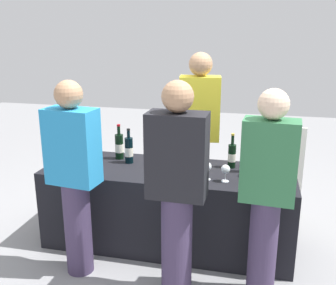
{
  "coord_description": "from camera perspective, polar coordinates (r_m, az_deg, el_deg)",
  "views": [
    {
      "loc": [
        0.74,
        -3.2,
        1.94
      ],
      "look_at": [
        0.0,
        0.0,
        0.98
      ],
      "focal_mm": 41.98,
      "sensor_mm": 36.0,
      "label": 1
    }
  ],
  "objects": [
    {
      "name": "ground_plane",
      "position": [
        3.81,
        -0.0,
        -14.21
      ],
      "size": [
        12.0,
        12.0,
        0.0
      ],
      "primitive_type": "plane",
      "color": "gray"
    },
    {
      "name": "tasting_table",
      "position": [
        3.64,
        -0.0,
        -9.29
      ],
      "size": [
        2.21,
        0.74,
        0.73
      ],
      "primitive_type": "cube",
      "color": "black",
      "rests_on": "ground_plane"
    },
    {
      "name": "wine_bottle_0",
      "position": [
        3.83,
        -10.35,
        -0.73
      ],
      "size": [
        0.08,
        0.08,
        0.3
      ],
      "color": "black",
      "rests_on": "tasting_table"
    },
    {
      "name": "wine_bottle_1",
      "position": [
        3.78,
        -7.09,
        -0.54
      ],
      "size": [
        0.08,
        0.08,
        0.34
      ],
      "color": "black",
      "rests_on": "tasting_table"
    },
    {
      "name": "wine_bottle_2",
      "position": [
        3.65,
        -5.69,
        -1.1
      ],
      "size": [
        0.08,
        0.08,
        0.33
      ],
      "color": "black",
      "rests_on": "tasting_table"
    },
    {
      "name": "wine_bottle_3",
      "position": [
        3.56,
        0.95,
        -1.69
      ],
      "size": [
        0.08,
        0.08,
        0.31
      ],
      "color": "black",
      "rests_on": "tasting_table"
    },
    {
      "name": "wine_bottle_4",
      "position": [
        3.55,
        2.81,
        -1.63
      ],
      "size": [
        0.08,
        0.08,
        0.33
      ],
      "color": "black",
      "rests_on": "tasting_table"
    },
    {
      "name": "wine_bottle_5",
      "position": [
        3.59,
        4.44,
        -1.43
      ],
      "size": [
        0.08,
        0.08,
        0.33
      ],
      "color": "black",
      "rests_on": "tasting_table"
    },
    {
      "name": "wine_bottle_6",
      "position": [
        3.56,
        9.27,
        -1.89
      ],
      "size": [
        0.07,
        0.07,
        0.32
      ],
      "color": "black",
      "rests_on": "tasting_table"
    },
    {
      "name": "wine_bottle_7",
      "position": [
        3.47,
        11.39,
        -2.35
      ],
      "size": [
        0.07,
        0.07,
        0.33
      ],
      "color": "black",
      "rests_on": "tasting_table"
    },
    {
      "name": "wine_glass_0",
      "position": [
        3.25,
        2.28,
        -3.56
      ],
      "size": [
        0.07,
        0.07,
        0.15
      ],
      "color": "silver",
      "rests_on": "tasting_table"
    },
    {
      "name": "wine_glass_1",
      "position": [
        3.25,
        5.7,
        -3.6
      ],
      "size": [
        0.08,
        0.08,
        0.15
      ],
      "color": "silver",
      "rests_on": "tasting_table"
    },
    {
      "name": "wine_glass_2",
      "position": [
        3.23,
        8.35,
        -3.94
      ],
      "size": [
        0.08,
        0.08,
        0.14
      ],
      "color": "silver",
      "rests_on": "tasting_table"
    },
    {
      "name": "ice_bucket",
      "position": [
        3.39,
        13.34,
        -3.53
      ],
      "size": [
        0.18,
        0.18,
        0.17
      ],
      "primitive_type": "cylinder",
      "color": "silver",
      "rests_on": "tasting_table"
    },
    {
      "name": "server_pouring",
      "position": [
        3.97,
        4.55,
        1.68
      ],
      "size": [
        0.42,
        0.27,
        1.72
      ],
      "rotation": [
        0.0,
        0.0,
        3.29
      ],
      "color": "black",
      "rests_on": "ground_plane"
    },
    {
      "name": "guest_0",
      "position": [
        3.13,
        -13.47,
        -4.45
      ],
      "size": [
        0.42,
        0.26,
        1.58
      ],
      "rotation": [
        0.0,
        0.0,
        -0.12
      ],
      "color": "#3F3351",
      "rests_on": "ground_plane"
    },
    {
      "name": "guest_1",
      "position": [
        2.76,
        1.32,
        -6.43
      ],
      "size": [
        0.41,
        0.23,
        1.61
      ],
      "rotation": [
        0.0,
        0.0,
        -0.02
      ],
      "color": "#3F3351",
      "rests_on": "ground_plane"
    },
    {
      "name": "guest_2",
      "position": [
        2.85,
        14.19,
        -6.7
      ],
      "size": [
        0.39,
        0.23,
        1.56
      ],
      "rotation": [
        0.0,
        0.0,
        -0.08
      ],
      "color": "#3F3351",
      "rests_on": "ground_plane"
    },
    {
      "name": "menu_board",
      "position": [
        4.4,
        15.36,
        -3.72
      ],
      "size": [
        0.56,
        0.07,
        0.95
      ],
      "primitive_type": "cube",
      "rotation": [
        0.0,
        0.0,
        -0.07
      ],
      "color": "white",
      "rests_on": "ground_plane"
    }
  ]
}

